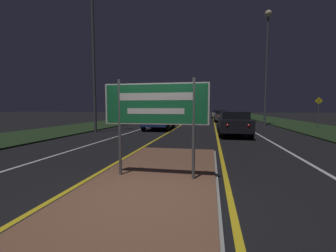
{
  "coord_description": "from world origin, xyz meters",
  "views": [
    {
      "loc": [
        1.24,
        -3.73,
        1.7
      ],
      "look_at": [
        0.0,
        2.72,
        1.16
      ],
      "focal_mm": 24.0,
      "sensor_mm": 36.0,
      "label": 1
    }
  ],
  "objects_px": {
    "car_approaching_0": "(160,119)",
    "warning_sign": "(318,109)",
    "streetlight_left_near": "(93,38)",
    "car_receding_0": "(234,122)",
    "highway_sign": "(155,108)",
    "car_receding_2": "(218,114)",
    "car_receding_1": "(222,116)",
    "streetlight_right_near": "(267,48)"
  },
  "relations": [
    {
      "from": "highway_sign",
      "to": "warning_sign",
      "type": "xyz_separation_m",
      "value": [
        9.76,
        15.21,
        -0.14
      ]
    },
    {
      "from": "highway_sign",
      "to": "streetlight_right_near",
      "type": "distance_m",
      "value": 19.1
    },
    {
      "from": "car_receding_0",
      "to": "highway_sign",
      "type": "bearing_deg",
      "value": -105.56
    },
    {
      "from": "car_receding_1",
      "to": "car_receding_2",
      "type": "relative_size",
      "value": 0.95
    },
    {
      "from": "streetlight_left_near",
      "to": "car_receding_1",
      "type": "height_order",
      "value": "streetlight_left_near"
    },
    {
      "from": "streetlight_right_near",
      "to": "car_receding_2",
      "type": "height_order",
      "value": "streetlight_right_near"
    },
    {
      "from": "streetlight_left_near",
      "to": "car_receding_0",
      "type": "distance_m",
      "value": 10.79
    },
    {
      "from": "streetlight_left_near",
      "to": "car_approaching_0",
      "type": "xyz_separation_m",
      "value": [
        3.94,
        2.69,
        -5.58
      ]
    },
    {
      "from": "streetlight_left_near",
      "to": "warning_sign",
      "type": "relative_size",
      "value": 4.28
    },
    {
      "from": "highway_sign",
      "to": "car_receding_1",
      "type": "bearing_deg",
      "value": 83.72
    },
    {
      "from": "highway_sign",
      "to": "car_approaching_0",
      "type": "xyz_separation_m",
      "value": [
        -2.7,
        12.01,
        -0.91
      ]
    },
    {
      "from": "streetlight_left_near",
      "to": "car_approaching_0",
      "type": "relative_size",
      "value": 2.57
    },
    {
      "from": "streetlight_left_near",
      "to": "streetlight_right_near",
      "type": "bearing_deg",
      "value": 31.91
    },
    {
      "from": "car_receding_1",
      "to": "car_receding_0",
      "type": "bearing_deg",
      "value": -89.61
    },
    {
      "from": "car_receding_2",
      "to": "car_receding_0",
      "type": "bearing_deg",
      "value": -89.35
    },
    {
      "from": "car_receding_0",
      "to": "streetlight_right_near",
      "type": "bearing_deg",
      "value": 65.91
    },
    {
      "from": "car_approaching_0",
      "to": "warning_sign",
      "type": "distance_m",
      "value": 12.88
    },
    {
      "from": "car_receding_2",
      "to": "warning_sign",
      "type": "xyz_separation_m",
      "value": [
        7.42,
        -17.7,
        0.86
      ]
    },
    {
      "from": "car_receding_0",
      "to": "car_receding_1",
      "type": "bearing_deg",
      "value": 90.39
    },
    {
      "from": "streetlight_right_near",
      "to": "car_receding_1",
      "type": "bearing_deg",
      "value": 123.17
    },
    {
      "from": "streetlight_left_near",
      "to": "car_receding_1",
      "type": "distance_m",
      "value": 17.26
    },
    {
      "from": "streetlight_left_near",
      "to": "car_receding_0",
      "type": "bearing_deg",
      "value": 0.22
    },
    {
      "from": "streetlight_right_near",
      "to": "warning_sign",
      "type": "height_order",
      "value": "streetlight_right_near"
    },
    {
      "from": "streetlight_left_near",
      "to": "car_receding_2",
      "type": "bearing_deg",
      "value": 69.18
    },
    {
      "from": "highway_sign",
      "to": "warning_sign",
      "type": "relative_size",
      "value": 0.98
    },
    {
      "from": "car_approaching_0",
      "to": "warning_sign",
      "type": "xyz_separation_m",
      "value": [
        12.45,
        3.2,
        0.77
      ]
    },
    {
      "from": "streetlight_right_near",
      "to": "warning_sign",
      "type": "distance_m",
      "value": 6.9
    },
    {
      "from": "car_receding_0",
      "to": "warning_sign",
      "type": "height_order",
      "value": "warning_sign"
    },
    {
      "from": "highway_sign",
      "to": "car_approaching_0",
      "type": "distance_m",
      "value": 12.34
    },
    {
      "from": "car_receding_0",
      "to": "warning_sign",
      "type": "xyz_separation_m",
      "value": [
        7.15,
        5.86,
        0.77
      ]
    },
    {
      "from": "streetlight_left_near",
      "to": "streetlight_right_near",
      "type": "height_order",
      "value": "streetlight_left_near"
    },
    {
      "from": "streetlight_left_near",
      "to": "car_receding_2",
      "type": "relative_size",
      "value": 2.23
    },
    {
      "from": "streetlight_right_near",
      "to": "streetlight_left_near",
      "type": "bearing_deg",
      "value": -148.09
    },
    {
      "from": "streetlight_left_near",
      "to": "car_receding_2",
      "type": "height_order",
      "value": "streetlight_left_near"
    },
    {
      "from": "streetlight_right_near",
      "to": "car_receding_0",
      "type": "height_order",
      "value": "streetlight_right_near"
    },
    {
      "from": "car_approaching_0",
      "to": "car_receding_0",
      "type": "bearing_deg",
      "value": -26.61
    },
    {
      "from": "streetlight_left_near",
      "to": "warning_sign",
      "type": "distance_m",
      "value": 18.07
    },
    {
      "from": "warning_sign",
      "to": "highway_sign",
      "type": "bearing_deg",
      "value": -122.68
    },
    {
      "from": "car_receding_0",
      "to": "car_receding_1",
      "type": "height_order",
      "value": "car_receding_0"
    },
    {
      "from": "streetlight_right_near",
      "to": "car_approaching_0",
      "type": "bearing_deg",
      "value": -149.22
    },
    {
      "from": "warning_sign",
      "to": "car_receding_0",
      "type": "bearing_deg",
      "value": -140.69
    },
    {
      "from": "highway_sign",
      "to": "car_receding_2",
      "type": "distance_m",
      "value": 33.0
    }
  ]
}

